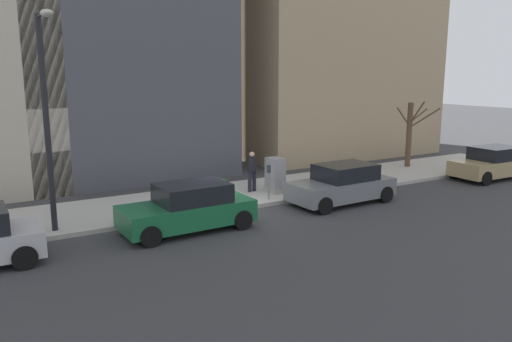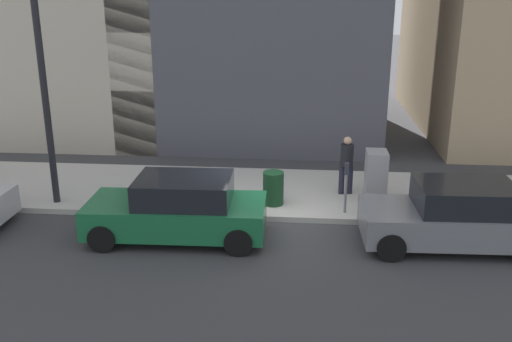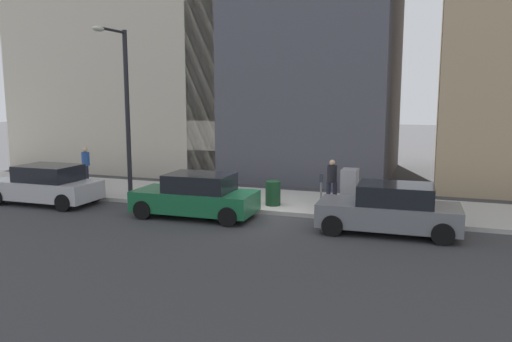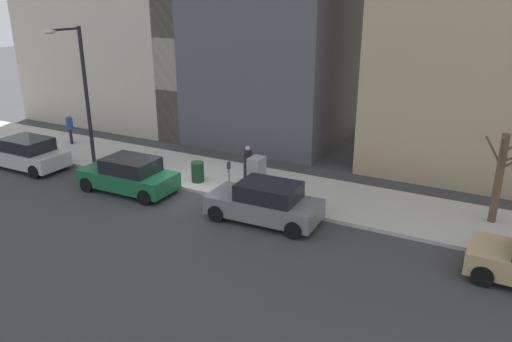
{
  "view_description": "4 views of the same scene",
  "coord_description": "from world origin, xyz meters",
  "views": [
    {
      "loc": [
        -15.45,
        8.01,
        4.98
      ],
      "look_at": [
        0.13,
        -1.23,
        1.4
      ],
      "focal_mm": 35.0,
      "sensor_mm": 36.0,
      "label": 1
    },
    {
      "loc": [
        -13.46,
        -0.92,
        5.77
      ],
      "look_at": [
        1.3,
        0.41,
        0.94
      ],
      "focal_mm": 40.0,
      "sensor_mm": 36.0,
      "label": 2
    },
    {
      "loc": [
        -16.31,
        -5.55,
        4.15
      ],
      "look_at": [
        0.16,
        0.31,
        1.51
      ],
      "focal_mm": 35.0,
      "sensor_mm": 36.0,
      "label": 3
    },
    {
      "loc": [
        -16.11,
        -12.14,
        8.08
      ],
      "look_at": [
        1.61,
        -2.64,
        0.84
      ],
      "focal_mm": 35.0,
      "sensor_mm": 36.0,
      "label": 4
    }
  ],
  "objects": [
    {
      "name": "parking_meter",
      "position": [
        0.45,
        -1.99,
        0.98
      ],
      "size": [
        0.14,
        0.1,
        1.35
      ],
      "color": "slate",
      "rests_on": "sidewalk"
    },
    {
      "name": "sidewalk",
      "position": [
        2.0,
        0.0,
        0.07
      ],
      "size": [
        4.0,
        36.0,
        0.15
      ],
      "primitive_type": "cube",
      "color": "#B2AFA8",
      "rests_on": "ground"
    },
    {
      "name": "pedestrian_near_meter",
      "position": [
        1.89,
        -2.08,
        1.09
      ],
      "size": [
        0.36,
        0.4,
        1.66
      ],
      "rotation": [
        0.0,
        0.0,
        4.88
      ],
      "color": "#1E1E2D",
      "rests_on": "sidewalk"
    },
    {
      "name": "trash_bin",
      "position": [
        0.9,
        -0.09,
        0.6
      ],
      "size": [
        0.56,
        0.56,
        0.9
      ],
      "primitive_type": "cylinder",
      "color": "#14381E",
      "rests_on": "sidewalk"
    },
    {
      "name": "parked_car_silver",
      "position": [
        -1.16,
        8.45,
        0.74
      ],
      "size": [
        1.96,
        4.22,
        1.52
      ],
      "rotation": [
        0.0,
        0.0,
        0.01
      ],
      "color": "#B7B7BC",
      "rests_on": "ground"
    },
    {
      "name": "utility_box",
      "position": [
        1.3,
        -2.83,
        0.85
      ],
      "size": [
        0.83,
        0.61,
        1.43
      ],
      "color": "#A8A399",
      "rests_on": "sidewalk"
    },
    {
      "name": "pedestrian_midblock",
      "position": [
        2.5,
        9.48,
        1.09
      ],
      "size": [
        0.36,
        0.36,
        1.66
      ],
      "rotation": [
        0.0,
        0.0,
        4.04
      ],
      "color": "#1E1E2D",
      "rests_on": "sidewalk"
    },
    {
      "name": "parked_car_grey",
      "position": [
        -1.01,
        -4.43,
        0.74
      ],
      "size": [
        2.04,
        4.26,
        1.52
      ],
      "rotation": [
        0.0,
        0.0,
        0.03
      ],
      "color": "slate",
      "rests_on": "ground"
    },
    {
      "name": "parked_car_green",
      "position": [
        -1.14,
        2.03,
        0.74
      ],
      "size": [
        2.02,
        4.25,
        1.52
      ],
      "rotation": [
        0.0,
        0.0,
        0.03
      ],
      "color": "#196038",
      "rests_on": "ground"
    },
    {
      "name": "ground_plane",
      "position": [
        0.0,
        0.0,
        0.0
      ],
      "size": [
        120.0,
        120.0,
        0.0
      ],
      "primitive_type": "plane",
      "color": "#38383A"
    },
    {
      "name": "bare_tree",
      "position": [
        2.57,
        -11.95,
        1.96
      ],
      "size": [
        1.7,
        1.73,
        3.43
      ],
      "color": "brown",
      "rests_on": "sidewalk"
    },
    {
      "name": "streetlamp",
      "position": [
        0.28,
        5.81,
        4.02
      ],
      "size": [
        1.97,
        0.32,
        6.5
      ],
      "color": "black",
      "rests_on": "sidewalk"
    }
  ]
}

